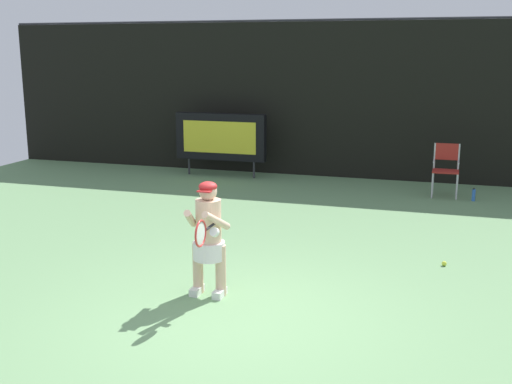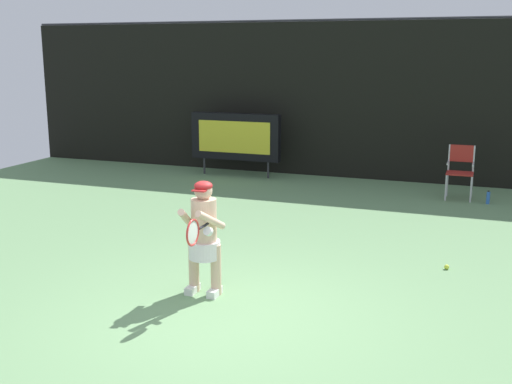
% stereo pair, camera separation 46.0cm
% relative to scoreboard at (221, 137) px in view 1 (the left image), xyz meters
% --- Properties ---
extents(ground, '(18.00, 22.00, 0.03)m').
position_rel_scoreboard_xyz_m(ground, '(3.04, -7.90, -0.96)').
color(ground, '#66905F').
extents(backdrop_screen, '(18.00, 0.12, 3.66)m').
position_rel_scoreboard_xyz_m(backdrop_screen, '(3.04, 0.78, 0.86)').
color(backdrop_screen, black).
rests_on(backdrop_screen, ground).
extents(scoreboard, '(2.20, 0.21, 1.50)m').
position_rel_scoreboard_xyz_m(scoreboard, '(0.00, 0.00, 0.00)').
color(scoreboard, black).
rests_on(scoreboard, ground).
extents(umpire_chair, '(0.52, 0.44, 1.08)m').
position_rel_scoreboard_xyz_m(umpire_chair, '(5.15, -0.63, -0.33)').
color(umpire_chair, '#B7B7BC').
rests_on(umpire_chair, ground).
extents(water_bottle, '(0.07, 0.07, 0.27)m').
position_rel_scoreboard_xyz_m(water_bottle, '(5.71, -0.91, -0.82)').
color(water_bottle, blue).
rests_on(water_bottle, ground).
extents(tennis_player, '(0.53, 0.61, 1.42)m').
position_rel_scoreboard_xyz_m(tennis_player, '(2.47, -7.09, -0.19)').
color(tennis_player, white).
rests_on(tennis_player, ground).
extents(tennis_racket, '(0.03, 0.60, 0.31)m').
position_rel_scoreboard_xyz_m(tennis_racket, '(2.60, -7.65, 0.01)').
color(tennis_racket, black).
extents(tennis_ball_loose, '(0.07, 0.07, 0.07)m').
position_rel_scoreboard_xyz_m(tennis_ball_loose, '(5.22, -5.14, -0.91)').
color(tennis_ball_loose, '#CCDB3D').
rests_on(tennis_ball_loose, ground).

